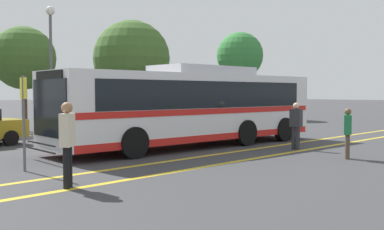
% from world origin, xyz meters
% --- Properties ---
extents(ground_plane, '(220.00, 220.00, 0.00)m').
position_xyz_m(ground_plane, '(0.00, 0.00, 0.00)').
color(ground_plane, '#38383A').
extents(lane_strip_0, '(31.31, 0.20, 0.01)m').
position_xyz_m(lane_strip_0, '(-0.51, -2.25, 0.00)').
color(lane_strip_0, gold).
rests_on(lane_strip_0, ground_plane).
extents(lane_strip_1, '(31.31, 0.20, 0.01)m').
position_xyz_m(lane_strip_1, '(-0.51, -3.70, 0.00)').
color(lane_strip_1, gold).
rests_on(lane_strip_1, ground_plane).
extents(curb_strip, '(39.31, 0.36, 0.15)m').
position_xyz_m(curb_strip, '(-0.51, 7.00, 0.07)').
color(curb_strip, '#99999E').
rests_on(curb_strip, ground_plane).
extents(transit_bus, '(11.74, 3.25, 3.07)m').
position_xyz_m(transit_bus, '(-0.49, -0.05, 1.57)').
color(transit_bus, silver).
rests_on(transit_bus, ground_plane).
extents(parked_car_2, '(4.49, 2.07, 1.39)m').
position_xyz_m(parked_car_2, '(-0.07, 5.56, 0.70)').
color(parked_car_2, maroon).
rests_on(parked_car_2, ground_plane).
extents(pedestrian_0, '(0.24, 0.43, 1.69)m').
position_xyz_m(pedestrian_0, '(1.48, -3.37, 0.96)').
color(pedestrian_0, '#2D2D33').
rests_on(pedestrian_0, ground_plane).
extents(pedestrian_1, '(0.46, 0.44, 1.85)m').
position_xyz_m(pedestrian_1, '(-7.70, -3.54, 1.07)').
color(pedestrian_1, black).
rests_on(pedestrian_1, ground_plane).
extents(pedestrian_2, '(0.47, 0.39, 1.57)m').
position_xyz_m(pedestrian_2, '(0.63, -5.76, 0.89)').
color(pedestrian_2, brown).
rests_on(pedestrian_2, ground_plane).
extents(bus_stop_sign, '(0.07, 0.40, 2.50)m').
position_xyz_m(bus_stop_sign, '(-7.47, -0.88, 1.58)').
color(bus_stop_sign, '#59595E').
rests_on(bus_stop_sign, ground_plane).
extents(street_lamp, '(0.44, 0.44, 6.25)m').
position_xyz_m(street_lamp, '(-2.00, 8.26, 4.22)').
color(street_lamp, '#59595E').
rests_on(street_lamp, ground_plane).
extents(tree_0, '(3.66, 3.66, 6.80)m').
position_xyz_m(tree_0, '(15.01, 10.35, 4.95)').
color(tree_0, '#513823').
rests_on(tree_0, ground_plane).
extents(tree_1, '(4.76, 4.76, 6.55)m').
position_xyz_m(tree_1, '(4.52, 10.43, 4.17)').
color(tree_1, '#513823').
rests_on(tree_1, ground_plane).
extents(tree_2, '(3.31, 3.31, 5.52)m').
position_xyz_m(tree_2, '(-2.25, 10.77, 3.85)').
color(tree_2, '#513823').
rests_on(tree_2, ground_plane).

